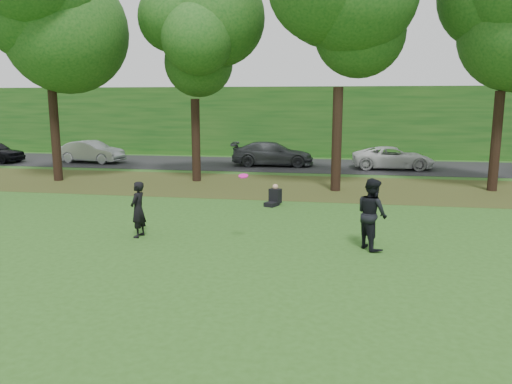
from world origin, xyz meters
TOP-DOWN VIEW (x-y plane):
  - ground at (0.00, 0.00)m, footprint 120.00×120.00m
  - leaf_litter at (0.00, 13.00)m, footprint 60.00×7.00m
  - street at (0.00, 21.00)m, footprint 70.00×7.00m
  - far_hedge at (0.00, 27.00)m, footprint 70.00×3.00m
  - player_left at (-1.68, 3.42)m, footprint 0.46×0.65m
  - player_right at (5.11, 3.39)m, footprint 1.13×1.20m
  - parked_cars at (0.48, 19.80)m, footprint 39.97×3.67m
  - frisbee at (1.59, 3.08)m, footprint 0.38×0.37m
  - seated_person at (1.70, 8.67)m, footprint 0.66×0.83m
  - tree_line at (-0.34, 12.94)m, footprint 55.30×7.90m

SIDE VIEW (x-z plane):
  - ground at x=0.00m, z-range 0.00..0.00m
  - leaf_litter at x=0.00m, z-range 0.00..0.01m
  - street at x=0.00m, z-range 0.00..0.02m
  - seated_person at x=1.70m, z-range -0.10..0.73m
  - parked_cars at x=0.48m, z-range -0.03..1.50m
  - player_left at x=-1.68m, z-range 0.00..1.68m
  - player_right at x=5.11m, z-range 0.00..1.97m
  - frisbee at x=1.59m, z-range 1.92..2.05m
  - far_hedge at x=0.00m, z-range 0.00..5.00m
  - tree_line at x=-0.34m, z-range 1.69..14.00m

